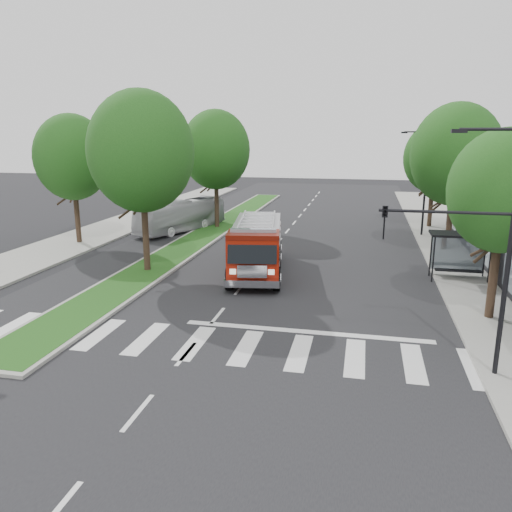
% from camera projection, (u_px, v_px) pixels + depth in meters
% --- Properties ---
extents(ground, '(140.00, 140.00, 0.00)m').
position_uv_depth(ground, '(218.00, 316.00, 21.87)').
color(ground, black).
rests_on(ground, ground).
extents(sidewalk_right, '(5.00, 80.00, 0.15)m').
position_uv_depth(sidewalk_right, '(475.00, 271.00, 28.76)').
color(sidewalk_right, gray).
rests_on(sidewalk_right, ground).
extents(sidewalk_left, '(5.00, 80.00, 0.15)m').
position_uv_depth(sidewalk_left, '(57.00, 248.00, 34.34)').
color(sidewalk_left, gray).
rests_on(sidewalk_left, ground).
extents(median, '(3.00, 50.00, 0.15)m').
position_uv_depth(median, '(210.00, 232.00, 40.17)').
color(median, gray).
rests_on(median, ground).
extents(bus_shelter, '(3.20, 1.60, 2.61)m').
position_uv_depth(bus_shelter, '(460.00, 243.00, 26.80)').
color(bus_shelter, black).
rests_on(bus_shelter, ground).
extents(tree_right_near, '(4.40, 4.40, 8.05)m').
position_uv_depth(tree_right_near, '(503.00, 191.00, 20.08)').
color(tree_right_near, black).
rests_on(tree_right_near, ground).
extents(tree_right_mid, '(5.60, 5.60, 9.72)m').
position_uv_depth(tree_right_mid, '(456.00, 155.00, 31.23)').
color(tree_right_mid, black).
rests_on(tree_right_mid, ground).
extents(tree_right_far, '(5.00, 5.00, 8.73)m').
position_uv_depth(tree_right_far, '(435.00, 158.00, 40.87)').
color(tree_right_far, black).
rests_on(tree_right_far, ground).
extents(tree_median_near, '(5.80, 5.80, 10.16)m').
position_uv_depth(tree_median_near, '(141.00, 152.00, 27.18)').
color(tree_median_near, black).
rests_on(tree_median_near, ground).
extents(tree_median_far, '(5.60, 5.60, 9.72)m').
position_uv_depth(tree_median_far, '(216.00, 150.00, 40.54)').
color(tree_median_far, black).
rests_on(tree_median_far, ground).
extents(tree_left_mid, '(5.20, 5.20, 9.16)m').
position_uv_depth(tree_left_mid, '(72.00, 157.00, 34.68)').
color(tree_left_mid, black).
rests_on(tree_left_mid, ground).
extents(streetlight_right_near, '(4.08, 0.22, 8.00)m').
position_uv_depth(streetlight_right_near, '(480.00, 237.00, 15.45)').
color(streetlight_right_near, black).
rests_on(streetlight_right_near, ground).
extents(streetlight_right_far, '(2.11, 0.20, 8.00)m').
position_uv_depth(streetlight_right_far, '(424.00, 178.00, 37.64)').
color(streetlight_right_far, black).
rests_on(streetlight_right_far, ground).
extents(fire_engine, '(4.08, 9.34, 3.13)m').
position_uv_depth(fire_engine, '(257.00, 246.00, 28.49)').
color(fire_engine, '#550D04').
rests_on(fire_engine, ground).
extents(city_bus, '(5.15, 9.32, 2.55)m').
position_uv_depth(city_bus, '(181.00, 215.00, 40.67)').
color(city_bus, '#B1B1B6').
rests_on(city_bus, ground).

